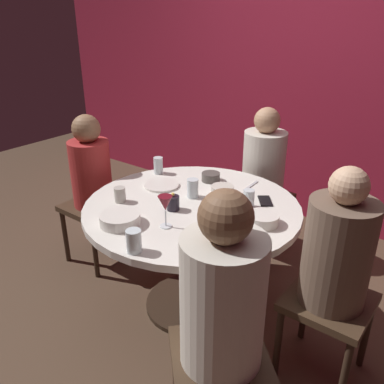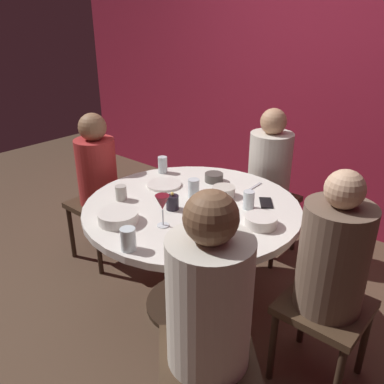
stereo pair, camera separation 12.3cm
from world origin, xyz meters
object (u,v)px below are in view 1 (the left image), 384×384
at_px(seated_diner_right, 337,256).
at_px(cup_far_edge, 249,199).
at_px(seated_diner_front_right, 222,302).
at_px(bowl_small_white, 211,177).
at_px(dinner_plate, 162,185).
at_px(dining_table, 192,229).
at_px(bowl_sauce_side, 120,219).
at_px(cell_phone, 265,201).
at_px(bowl_serving_large, 220,231).
at_px(wine_glass, 165,205).
at_px(cup_by_left_diner, 134,241).
at_px(seated_diner_left, 91,174).
at_px(seated_diner_back, 264,166).
at_px(cup_by_right_diner, 158,165).
at_px(cup_near_candle, 120,195).
at_px(cup_center_front, 193,188).
at_px(bowl_rice_portion, 263,219).
at_px(candle_holder, 173,203).
at_px(bowl_salad_center, 222,191).

relative_size(seated_diner_right, cup_far_edge, 10.89).
distance_m(seated_diner_front_right, bowl_small_white, 1.24).
bearing_deg(dinner_plate, dining_table, -16.48).
distance_m(dinner_plate, bowl_sauce_side, 0.54).
xyz_separation_m(seated_diner_front_right, bowl_sauce_side, (-0.79, 0.21, 0.02)).
xyz_separation_m(cell_phone, bowl_small_white, (-0.44, 0.07, 0.02)).
distance_m(bowl_serving_large, cup_far_edge, 0.39).
distance_m(wine_glass, cup_by_left_diner, 0.28).
xyz_separation_m(dinner_plate, bowl_small_white, (0.20, 0.27, 0.02)).
bearing_deg(seated_diner_left, seated_diner_back, 44.08).
xyz_separation_m(seated_diner_left, bowl_sauce_side, (0.75, -0.42, 0.06)).
xyz_separation_m(seated_diner_back, cup_by_right_diner, (-0.49, -0.62, 0.08)).
height_order(cell_phone, cup_near_candle, cup_near_candle).
bearing_deg(bowl_sauce_side, cup_far_edge, 53.53).
xyz_separation_m(seated_diner_right, cup_near_candle, (-1.22, -0.23, 0.06)).
xyz_separation_m(dining_table, wine_glass, (0.05, -0.29, 0.29)).
relative_size(cup_near_candle, cup_center_front, 0.78).
bearing_deg(cell_phone, dinner_plate, 160.39).
bearing_deg(cup_far_edge, cup_center_front, -165.79).
bearing_deg(dining_table, cup_by_right_diner, 152.50).
bearing_deg(cup_near_candle, bowl_serving_large, 1.04).
bearing_deg(wine_glass, cell_phone, 65.54).
relative_size(dining_table, bowl_small_white, 10.42).
xyz_separation_m(wine_glass, cup_far_edge, (0.23, 0.46, -0.07)).
bearing_deg(wine_glass, dinner_plate, 133.80).
distance_m(seated_diner_right, bowl_small_white, 1.04).
relative_size(seated_diner_back, wine_glass, 6.54).
bearing_deg(cup_near_candle, cell_phone, 37.40).
distance_m(dining_table, seated_diner_right, 0.87).
relative_size(dining_table, cell_phone, 9.03).
relative_size(dining_table, cup_by_left_diner, 11.26).
relative_size(wine_glass, dinner_plate, 0.78).
relative_size(bowl_small_white, bowl_rice_portion, 0.71).
height_order(candle_holder, bowl_salad_center, candle_holder).
height_order(dining_table, bowl_salad_center, bowl_salad_center).
relative_size(seated_diner_left, cup_far_edge, 10.61).
distance_m(bowl_salad_center, bowl_small_white, 0.24).
xyz_separation_m(cup_by_left_diner, cup_by_right_diner, (-0.58, 0.82, 0.00)).
relative_size(seated_diner_left, cup_by_left_diner, 10.11).
bearing_deg(bowl_sauce_side, wine_glass, 30.79).
height_order(seated_diner_right, cup_far_edge, seated_diner_right).
height_order(wine_glass, bowl_sauce_side, wine_glass).
height_order(bowl_sauce_side, cup_by_right_diner, cup_by_right_diner).
height_order(seated_diner_back, cell_phone, seated_diner_back).
relative_size(seated_diner_back, seated_diner_right, 0.99).
distance_m(candle_holder, dinner_plate, 0.35).
xyz_separation_m(candle_holder, bowl_small_white, (-0.07, 0.48, -0.01)).
distance_m(wine_glass, cup_by_right_diner, 0.77).
xyz_separation_m(seated_diner_front_right, cell_phone, (-0.31, 0.92, -0.01)).
distance_m(wine_glass, cup_center_front, 0.40).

